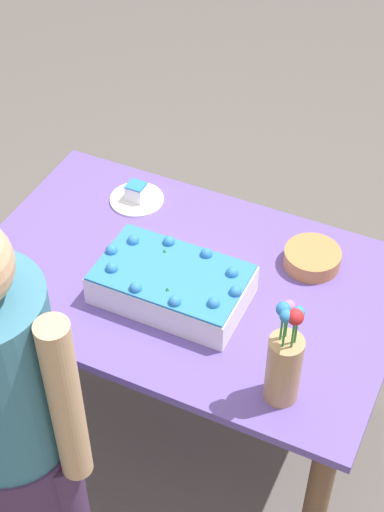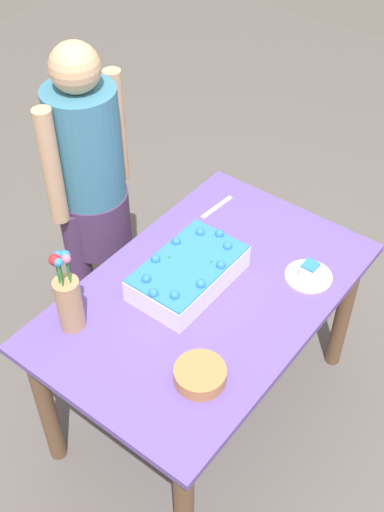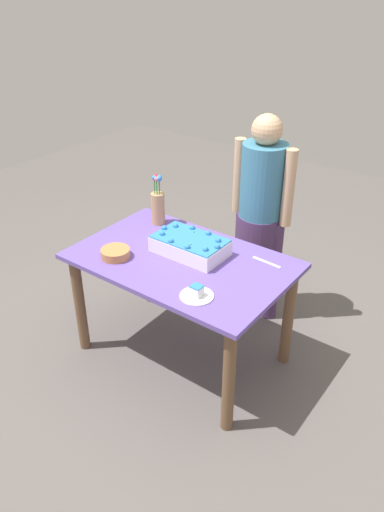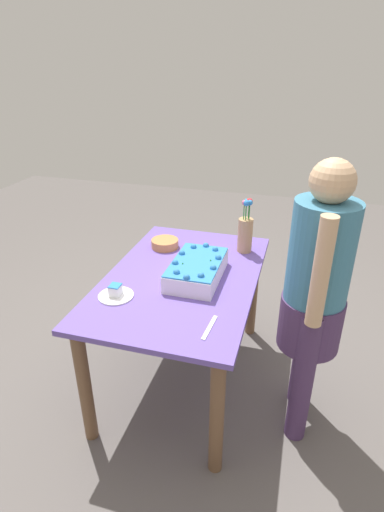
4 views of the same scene
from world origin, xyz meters
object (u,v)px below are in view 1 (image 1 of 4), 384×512
Objects in this scene: cake_knife at (17,291)px; person_standing at (8,422)px; sheet_cake at (172,284)px; serving_plate_with_slice at (137,196)px; flower_vase at (284,363)px; fruit_bowl at (312,258)px.

person_standing is (-0.31, 0.45, 0.10)m from cake_knife.
sheet_cake reaches higher than serving_plate_with_slice.
sheet_cake reaches higher than cake_knife.
fruit_bowl is at bearing -80.34° from flower_vase.
flower_vase is (-0.86, 0.02, 0.13)m from cake_knife.
serving_plate_with_slice is 0.92m from flower_vase.
serving_plate_with_slice is 0.55m from cake_knife.
serving_plate_with_slice is (0.31, -0.35, -0.04)m from sheet_cake.
person_standing is at bearing -51.85° from cake_knife.
cake_knife is at bearing 33.98° from person_standing.
cake_knife is at bearing 76.55° from serving_plate_with_slice.
cake_knife is 0.13× the size of person_standing.
flower_vase is at bearing 2.87° from cake_knife.
flower_vase is at bearing 154.45° from sheet_cake.
flower_vase is (-0.42, 0.20, 0.08)m from sheet_cake.
sheet_cake is 0.48m from cake_knife.
sheet_cake is 0.65m from person_standing.
person_standing reaches higher than serving_plate_with_slice.
fruit_bowl is 1.05m from person_standing.
serving_plate_with_slice is at bearing -3.87° from fruit_bowl.
sheet_cake is at bearing 42.87° from fruit_bowl.
serving_plate_with_slice reaches higher than cake_knife.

